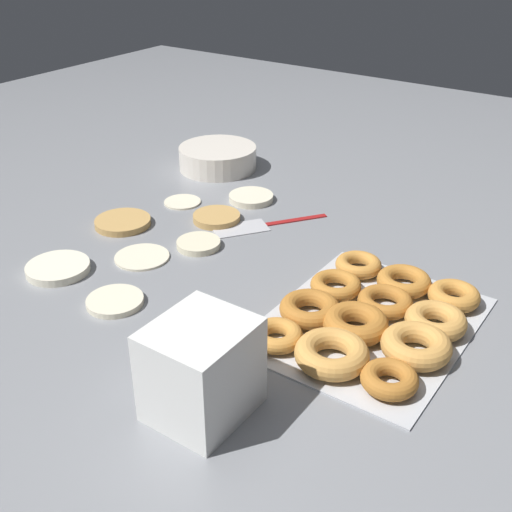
{
  "coord_description": "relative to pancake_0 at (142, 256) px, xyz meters",
  "views": [
    {
      "loc": [
        -0.87,
        -0.7,
        0.61
      ],
      "look_at": [
        -0.02,
        -0.12,
        0.04
      ],
      "focal_mm": 45.0,
      "sensor_mm": 36.0,
      "label": 1
    }
  ],
  "objects": [
    {
      "name": "batter_bowl",
      "position": [
        0.46,
        0.17,
        0.02
      ],
      "size": [
        0.2,
        0.2,
        0.06
      ],
      "color": "silver",
      "rests_on": "ground_plane"
    },
    {
      "name": "pancake_6",
      "position": [
        -0.14,
        -0.08,
        0.0
      ],
      "size": [
        0.1,
        0.1,
        0.01
      ],
      "primitive_type": "cylinder",
      "color": "beige",
      "rests_on": "ground_plane"
    },
    {
      "name": "donut_tray",
      "position": [
        0.04,
        -0.47,
        0.01
      ],
      "size": [
        0.38,
        0.3,
        0.04
      ],
      "color": "silver",
      "rests_on": "ground_plane"
    },
    {
      "name": "pancake_3",
      "position": [
        0.35,
        -0.02,
        0.0
      ],
      "size": [
        0.1,
        0.1,
        0.01
      ],
      "primitive_type": "cylinder",
      "color": "beige",
      "rests_on": "ground_plane"
    },
    {
      "name": "ground_plane",
      "position": [
        0.1,
        -0.1,
        -0.0
      ],
      "size": [
        3.0,
        3.0,
        0.0
      ],
      "primitive_type": "plane",
      "color": "gray"
    },
    {
      "name": "container_stack",
      "position": [
        -0.26,
        -0.37,
        0.06
      ],
      "size": [
        0.13,
        0.12,
        0.14
      ],
      "color": "white",
      "rests_on": "ground_plane"
    },
    {
      "name": "pancake_7",
      "position": [
        0.1,
        -0.06,
        0.0
      ],
      "size": [
        0.09,
        0.09,
        0.01
      ],
      "primitive_type": "cylinder",
      "color": "beige",
      "rests_on": "ground_plane"
    },
    {
      "name": "spatula",
      "position": [
        0.23,
        -0.1,
        -0.0
      ],
      "size": [
        0.23,
        0.18,
        0.01
      ],
      "rotation": [
        0.0,
        0.0,
        2.52
      ],
      "color": "maroon",
      "rests_on": "ground_plane"
    },
    {
      "name": "pancake_4",
      "position": [
        -0.13,
        0.09,
        0.0
      ],
      "size": [
        0.12,
        0.12,
        0.02
      ],
      "primitive_type": "cylinder",
      "color": "silver",
      "rests_on": "ground_plane"
    },
    {
      "name": "pancake_5",
      "position": [
        0.08,
        0.13,
        0.0
      ],
      "size": [
        0.12,
        0.12,
        0.01
      ],
      "primitive_type": "cylinder",
      "color": "tan",
      "rests_on": "ground_plane"
    },
    {
      "name": "pancake_1",
      "position": [
        0.22,
        -0.02,
        0.0
      ],
      "size": [
        0.1,
        0.1,
        0.01
      ],
      "primitive_type": "cylinder",
      "color": "tan",
      "rests_on": "ground_plane"
    },
    {
      "name": "pancake_2",
      "position": [
        0.24,
        0.11,
        -0.0
      ],
      "size": [
        0.08,
        0.08,
        0.01
      ],
      "primitive_type": "cylinder",
      "color": "beige",
      "rests_on": "ground_plane"
    },
    {
      "name": "pancake_0",
      "position": [
        0.0,
        0.0,
        0.0
      ],
      "size": [
        0.11,
        0.11,
        0.01
      ],
      "primitive_type": "cylinder",
      "color": "beige",
      "rests_on": "ground_plane"
    }
  ]
}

